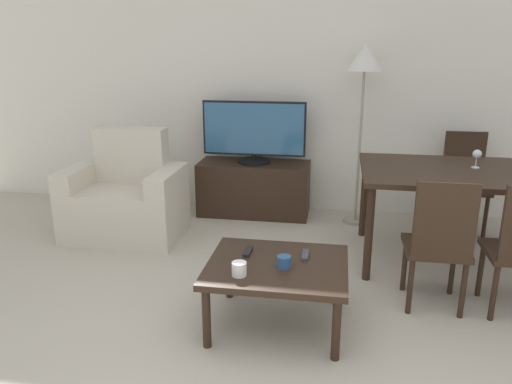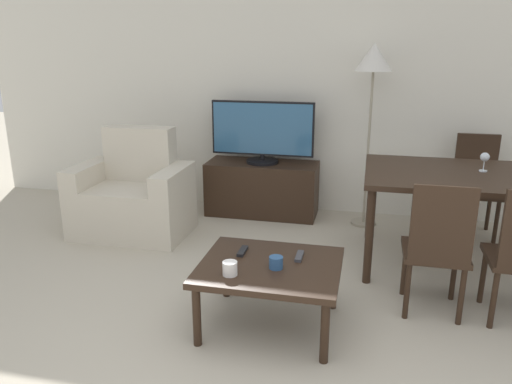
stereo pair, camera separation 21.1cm
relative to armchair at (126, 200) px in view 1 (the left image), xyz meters
name	(u,v)px [view 1 (the left image)]	position (x,y,z in m)	size (l,w,h in m)	color
wall_back	(312,79)	(1.57, 1.07, 1.01)	(7.37, 0.06, 2.70)	silver
armchair	(126,200)	(0.00, 0.00, 0.00)	(1.01, 0.67, 0.96)	beige
tv_stand	(254,188)	(1.04, 0.77, -0.07)	(1.11, 0.45, 0.54)	black
tv	(254,132)	(1.04, 0.77, 0.51)	(1.02, 0.32, 0.61)	black
coffee_table	(277,271)	(1.53, -1.28, 0.03)	(0.85, 0.71, 0.42)	black
dining_table	(457,180)	(2.78, -0.10, 0.35)	(1.46, 1.02, 0.76)	black
dining_chair_near	(439,240)	(2.53, -0.92, 0.16)	(0.40, 0.40, 0.90)	black
dining_chair_far	(464,177)	(3.04, 0.72, 0.16)	(0.40, 0.40, 0.90)	black
floor_lamp	(365,68)	(2.07, 0.70, 1.14)	(0.34, 0.34, 1.70)	gray
remote_primary	(248,251)	(1.33, -1.15, 0.09)	(0.04, 0.15, 0.02)	black
remote_secondary	(305,255)	(1.69, -1.15, 0.09)	(0.04, 0.15, 0.02)	#38383D
cup_white_near	(284,262)	(1.58, -1.33, 0.12)	(0.08, 0.08, 0.07)	navy
cup_colored_far	(239,269)	(1.34, -1.47, 0.12)	(0.09, 0.09, 0.08)	white
wine_glass_left	(477,155)	(2.93, -0.01, 0.52)	(0.07, 0.07, 0.15)	silver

